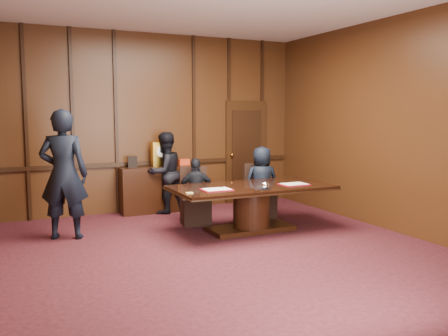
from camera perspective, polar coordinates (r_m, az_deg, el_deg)
name	(u,v)px	position (r m, az deg, el deg)	size (l,w,h in m)	color
room	(233,129)	(6.46, 1.13, 4.67)	(7.00, 7.04, 3.50)	black
sideboard	(161,187)	(9.46, -7.61, -2.29)	(1.60, 0.45, 1.54)	black
conference_table	(251,201)	(7.82, 3.30, -3.94)	(2.62, 1.32, 0.76)	black
folder_left	(217,189)	(7.33, -0.89, -2.60)	(0.46, 0.34, 0.02)	maroon
folder_right	(294,184)	(7.95, 8.43, -1.94)	(0.46, 0.33, 0.02)	maroon
inkstand	(265,186)	(7.38, 4.97, -2.19)	(0.20, 0.14, 0.12)	white
notepad	(189,193)	(7.04, -4.18, -3.01)	(0.10, 0.07, 0.01)	#D9C76A
chair_left	(195,207)	(8.37, -3.48, -4.75)	(0.56, 0.56, 0.99)	black
chair_right	(260,202)	(8.92, 4.31, -4.04)	(0.52, 0.52, 0.99)	black
signatory_left	(196,192)	(8.25, -3.33, -2.86)	(0.68, 0.29, 1.17)	black
signatory_right	(262,182)	(8.79, 4.56, -1.73)	(0.65, 0.42, 1.33)	black
witness_left	(64,174)	(7.69, -18.73, -0.73)	(0.73, 0.48, 2.01)	black
witness_right	(165,173)	(9.28, -7.13, -0.56)	(0.77, 0.60, 1.58)	black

